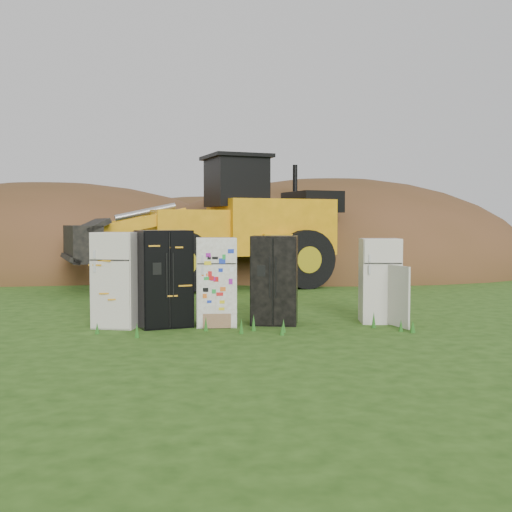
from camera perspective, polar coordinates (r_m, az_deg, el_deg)
The scene contains 10 objects.
ground at distance 11.81m, azimuth -0.43°, elevation -6.10°, with size 120.00×120.00×0.00m, color #254712.
fridge_leftmost at distance 11.71m, azimuth -12.18°, elevation -2.07°, with size 0.75×0.72×1.69m, color silver, non-canonical shape.
fridge_black_side at distance 11.60m, azimuth -8.21°, elevation -1.99°, with size 0.90×0.71×1.73m, color black, non-canonical shape.
fridge_sticker at distance 11.62m, azimuth -3.55°, elevation -2.30°, with size 0.71×0.66×1.59m, color white, non-canonical shape.
fridge_dark_mid at distance 11.78m, azimuth 1.65°, elevation -2.14°, with size 0.83×0.68×1.62m, color black, non-canonical shape.
fridge_open_door at distance 12.19m, azimuth 10.95°, elevation -2.15°, with size 0.71×0.66×1.57m, color silver, non-canonical shape.
wheel_loader at distance 18.37m, azimuth -4.58°, elevation 3.11°, with size 7.87×3.19×3.81m, color orange, non-canonical shape.
dirt_mound_right at distance 24.54m, azimuth 6.71°, elevation -1.39°, with size 15.55×11.40×7.06m, color #483217.
dirt_mound_left at distance 26.06m, azimuth -17.76°, elevation -1.25°, with size 16.74×12.55×6.82m, color #483217.
dirt_mound_back at distance 28.95m, azimuth -3.42°, elevation -0.70°, with size 17.65×11.77×6.09m, color #483217.
Camera 1 is at (-1.23, -11.59, 1.87)m, focal length 45.00 mm.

